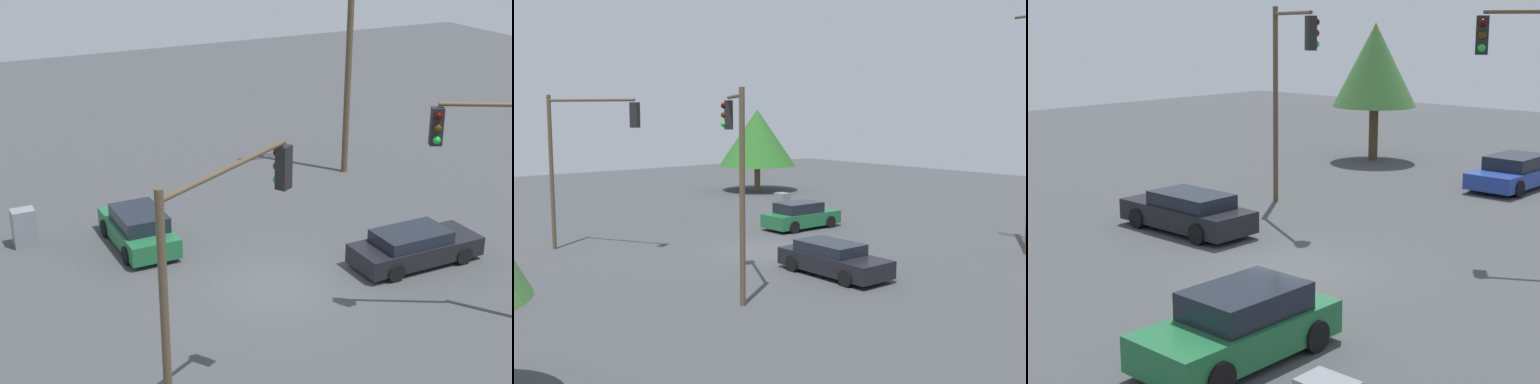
% 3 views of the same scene
% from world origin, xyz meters
% --- Properties ---
extents(ground_plane, '(80.00, 80.00, 0.00)m').
position_xyz_m(ground_plane, '(0.00, 0.00, 0.00)').
color(ground_plane, '#424447').
extents(sedan_dark, '(4.58, 1.87, 1.25)m').
position_xyz_m(sedan_dark, '(-5.01, 0.58, 0.61)').
color(sedan_dark, black).
rests_on(sedan_dark, ground_plane).
extents(sedan_green, '(1.91, 4.16, 1.41)m').
position_xyz_m(sedan_green, '(2.98, -5.01, 0.67)').
color(sedan_green, '#1E6638').
rests_on(sedan_green, ground_plane).
extents(traffic_signal_main, '(3.41, 2.03, 6.92)m').
position_xyz_m(traffic_signal_main, '(-4.69, 4.88, 4.70)').
color(traffic_signal_main, brown).
rests_on(traffic_signal_main, ground_plane).
extents(traffic_signal_cross, '(4.13, 2.52, 6.89)m').
position_xyz_m(traffic_signal_cross, '(4.81, 6.12, 4.74)').
color(traffic_signal_cross, brown).
rests_on(traffic_signal_cross, ground_plane).
extents(electrical_cabinet, '(0.81, 0.61, 1.38)m').
position_xyz_m(electrical_cabinet, '(6.65, -6.87, 0.69)').
color(electrical_cabinet, gray).
rests_on(electrical_cabinet, ground_plane).
extents(tree_left, '(5.93, 5.93, 6.31)m').
position_xyz_m(tree_left, '(17.03, -13.21, 4.14)').
color(tree_left, brown).
rests_on(tree_left, ground_plane).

